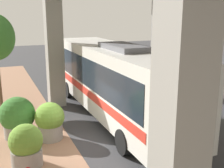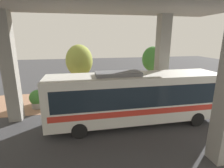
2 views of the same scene
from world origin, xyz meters
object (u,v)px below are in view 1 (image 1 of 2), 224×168
planter_middle (50,121)px  planter_extra (18,118)px  bus (113,77)px  planter_front (26,146)px

planter_middle → planter_extra: 1.47m
bus → planter_extra: size_ratio=6.77×
planter_front → bus: bearing=36.0°
bus → planter_middle: size_ratio=7.45×
bus → planter_front: bus is taller
planter_middle → planter_front: bearing=-122.1°
planter_front → planter_extra: 2.69m
bus → planter_front: bearing=-144.0°
planter_middle → planter_extra: size_ratio=0.91×
bus → planter_front: size_ratio=7.78×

